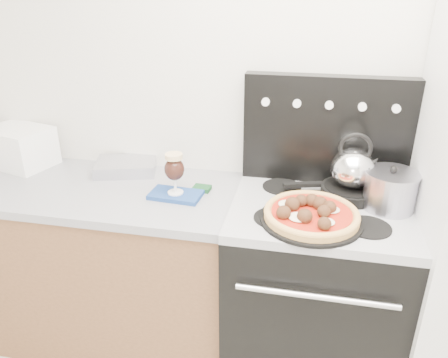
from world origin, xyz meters
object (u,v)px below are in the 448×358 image
(oven_mitt, at_px, (176,195))
(beer_glass, at_px, (175,173))
(base_cabinet, at_px, (98,266))
(toaster_oven, at_px, (20,147))
(stove_body, at_px, (312,295))
(pizza_pan, at_px, (311,219))
(pizza, at_px, (312,212))
(skillet, at_px, (350,192))
(tea_kettle, at_px, (353,165))
(stock_pot, at_px, (390,191))

(oven_mitt, xyz_separation_m, beer_glass, (0.00, 0.00, 0.11))
(base_cabinet, bearing_deg, oven_mitt, -4.07)
(toaster_oven, bearing_deg, oven_mitt, 3.17)
(stove_body, xyz_separation_m, pizza_pan, (-0.04, -0.14, 0.49))
(toaster_oven, xyz_separation_m, beer_glass, (0.91, -0.20, 0.02))
(oven_mitt, height_order, beer_glass, beer_glass)
(stove_body, xyz_separation_m, beer_glass, (-0.65, -0.01, 0.58))
(pizza, bearing_deg, skillet, 57.63)
(pizza_pan, bearing_deg, oven_mitt, 167.69)
(pizza, relative_size, skillet, 1.48)
(tea_kettle, bearing_deg, base_cabinet, -171.06)
(stove_body, bearing_deg, base_cabinet, 178.70)
(oven_mitt, bearing_deg, stock_pot, 2.83)
(skillet, bearing_deg, beer_glass, -170.81)
(toaster_oven, relative_size, beer_glass, 1.66)
(pizza, bearing_deg, tea_kettle, 57.63)
(stove_body, distance_m, toaster_oven, 1.67)
(base_cabinet, distance_m, beer_glass, 0.74)
(stove_body, bearing_deg, pizza, -105.99)
(tea_kettle, bearing_deg, toaster_oven, -178.00)
(base_cabinet, height_order, stock_pot, stock_pot)
(oven_mitt, relative_size, tea_kettle, 1.11)
(base_cabinet, bearing_deg, pizza_pan, -8.81)
(toaster_oven, height_order, pizza, toaster_oven)
(toaster_oven, xyz_separation_m, skillet, (1.69, -0.08, -0.06))
(pizza, height_order, skillet, pizza)
(stock_pot, bearing_deg, stove_body, -172.10)
(base_cabinet, xyz_separation_m, pizza, (1.06, -0.17, 0.53))
(base_cabinet, distance_m, pizza, 1.20)
(skillet, distance_m, stock_pot, 0.18)
(pizza_pan, xyz_separation_m, stock_pot, (0.31, 0.18, 0.07))
(oven_mitt, distance_m, tea_kettle, 0.80)
(tea_kettle, bearing_deg, pizza_pan, -117.72)
(pizza_pan, height_order, stock_pot, stock_pot)
(stove_body, distance_m, stock_pot, 0.62)
(toaster_oven, distance_m, stock_pot, 1.84)
(base_cabinet, xyz_separation_m, beer_glass, (0.46, -0.03, 0.59))
(pizza_pan, relative_size, skillet, 1.61)
(skillet, xyz_separation_m, stock_pot, (0.15, -0.08, 0.05))
(toaster_oven, relative_size, tea_kettle, 1.53)
(beer_glass, bearing_deg, stove_body, 0.66)
(base_cabinet, height_order, skillet, skillet)
(skillet, height_order, stock_pot, stock_pot)
(beer_glass, xyz_separation_m, skillet, (0.77, 0.12, -0.07))
(beer_glass, bearing_deg, pizza, -12.31)
(beer_glass, bearing_deg, tea_kettle, 9.19)
(base_cabinet, distance_m, toaster_oven, 0.75)
(base_cabinet, relative_size, stock_pot, 6.85)
(pizza_pan, bearing_deg, beer_glass, 167.69)
(pizza, bearing_deg, beer_glass, 167.69)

